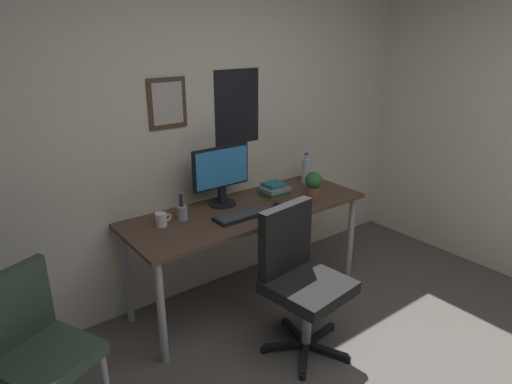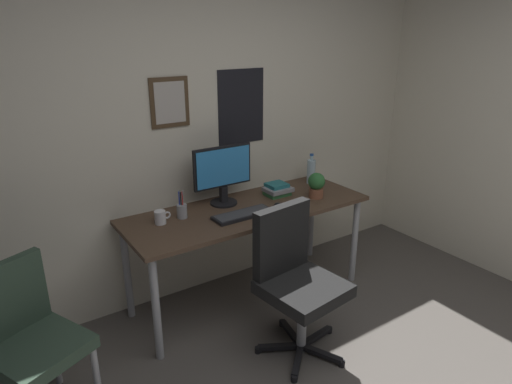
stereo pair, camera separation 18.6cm
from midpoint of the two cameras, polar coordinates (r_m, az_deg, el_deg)
The scene contains 12 objects.
wall_back at distance 3.32m, azimuth -9.53°, elevation 8.29°, with size 4.40×0.10×2.60m.
desk at distance 3.26m, azimuth -2.70°, elevation -3.30°, with size 1.81×0.65×0.75m.
office_chair at distance 2.84m, azimuth 3.63°, elevation -10.29°, with size 0.57×0.57×0.95m.
side_chair at distance 2.61m, azimuth -28.28°, elevation -16.74°, with size 0.56×0.56×0.88m.
monitor at distance 3.23m, azimuth -6.10°, elevation 2.37°, with size 0.46×0.20×0.43m.
keyboard at distance 3.08m, azimuth -3.30°, elevation -2.93°, with size 0.43×0.15×0.03m.
computer_mouse at distance 3.23m, azimuth 1.34°, elevation -1.72°, with size 0.06×0.11×0.04m.
water_bottle at distance 3.76m, azimuth 4.96°, elevation 2.80°, with size 0.07×0.07×0.25m.
coffee_mug_near at distance 3.00m, azimuth -13.71°, elevation -3.46°, with size 0.11×0.07×0.09m.
potted_plant at distance 3.44m, azimuth 5.79°, elevation 1.11°, with size 0.13×0.13×0.20m.
pen_cup at distance 3.07m, azimuth -11.10°, elevation -2.56°, with size 0.07×0.07×0.20m.
book_stack_left at distance 3.47m, azimuth 0.84°, elevation 0.34°, with size 0.20×0.17×0.09m.
Camera 1 is at (-1.60, -0.67, 1.96)m, focal length 31.38 mm.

